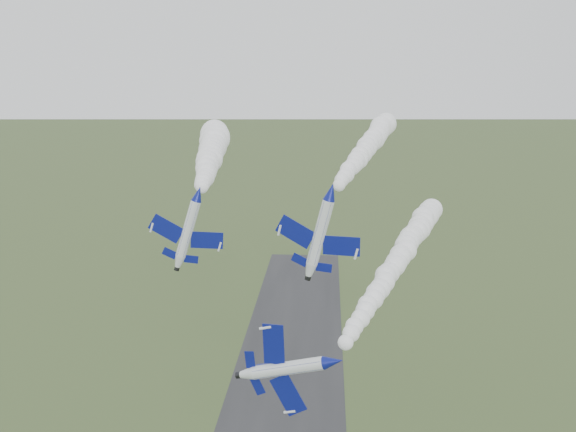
% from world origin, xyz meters
% --- Properties ---
extents(jet_lead, '(5.84, 12.58, 10.08)m').
position_xyz_m(jet_lead, '(8.89, -1.15, 33.46)').
color(jet_lead, silver).
extents(smoke_trail_jet_lead, '(21.62, 68.22, 4.55)m').
position_xyz_m(smoke_trail_jet_lead, '(19.74, 35.28, 35.05)').
color(smoke_trail_jet_lead, white).
extents(jet_pair_left, '(9.81, 12.17, 3.86)m').
position_xyz_m(jet_pair_left, '(-9.16, 18.87, 47.72)').
color(jet_pair_left, silver).
extents(smoke_trail_jet_pair_left, '(12.15, 54.01, 5.90)m').
position_xyz_m(smoke_trail_jet_pair_left, '(-12.84, 47.93, 49.26)').
color(smoke_trail_jet_pair_left, white).
extents(jet_pair_right, '(11.57, 14.05, 4.21)m').
position_xyz_m(jet_pair_right, '(8.48, 19.67, 48.05)').
color(jet_pair_right, silver).
extents(smoke_trail_jet_pair_right, '(17.12, 69.22, 4.88)m').
position_xyz_m(smoke_trail_jet_pair_right, '(15.58, 57.53, 50.34)').
color(smoke_trail_jet_pair_right, white).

